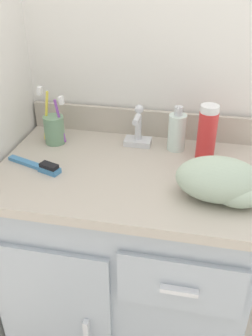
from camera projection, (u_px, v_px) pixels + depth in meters
ground_plane at (127, 329)px, 1.53m from camera, size 6.00×6.00×0.00m
wall_back at (147, 34)px, 1.22m from camera, size 0.98×0.08×2.20m
vanity at (127, 258)px, 1.32m from camera, size 0.80×0.53×0.76m
backsplash at (142, 122)px, 1.32m from camera, size 0.80×0.02×0.09m
sink_faucet at (138, 132)px, 1.25m from camera, size 0.09×0.09×0.14m
toothbrush_cup at (54, 128)px, 1.27m from camera, size 0.09×0.07×0.19m
soap_dispenser at (177, 131)px, 1.22m from camera, size 0.06×0.06×0.15m
shaving_cream_can at (207, 133)px, 1.16m from camera, size 0.06×0.06×0.18m
hairbrush at (40, 166)px, 1.13m from camera, size 0.19×0.09×0.03m
hand_towel at (223, 182)px, 0.97m from camera, size 0.23×0.14×0.12m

